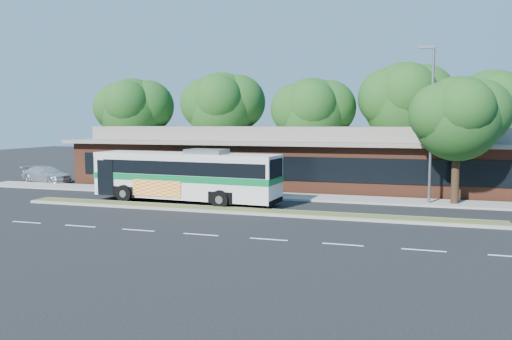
# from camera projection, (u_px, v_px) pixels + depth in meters

# --- Properties ---
(ground) EXTENTS (120.00, 120.00, 0.00)m
(ground) POSITION_uv_depth(u_px,v_px,m) (239.00, 214.00, 25.97)
(ground) COLOR black
(ground) RESTS_ON ground
(median_strip) EXTENTS (26.00, 1.10, 0.15)m
(median_strip) POSITION_uv_depth(u_px,v_px,m) (242.00, 211.00, 26.53)
(median_strip) COLOR #4C5C27
(median_strip) RESTS_ON ground
(sidewalk) EXTENTS (44.00, 2.60, 0.12)m
(sidewalk) POSITION_uv_depth(u_px,v_px,m) (271.00, 196.00, 32.06)
(sidewalk) COLOR gray
(sidewalk) RESTS_ON ground
(parking_lot) EXTENTS (14.00, 12.00, 0.01)m
(parking_lot) POSITION_uv_depth(u_px,v_px,m) (70.00, 181.00, 40.69)
(parking_lot) COLOR black
(parking_lot) RESTS_ON ground
(plaza_building) EXTENTS (33.20, 11.20, 4.45)m
(plaza_building) POSITION_uv_depth(u_px,v_px,m) (293.00, 157.00, 38.14)
(plaza_building) COLOR #5C2E1D
(plaza_building) RESTS_ON ground
(lamp_post) EXTENTS (0.93, 0.18, 9.07)m
(lamp_post) POSITION_uv_depth(u_px,v_px,m) (431.00, 120.00, 28.46)
(lamp_post) COLOR slate
(lamp_post) RESTS_ON ground
(tree_bg_a) EXTENTS (6.47, 5.80, 8.63)m
(tree_bg_a) POSITION_uv_depth(u_px,v_px,m) (138.00, 110.00, 44.04)
(tree_bg_a) COLOR black
(tree_bg_a) RESTS_ON ground
(tree_bg_b) EXTENTS (6.69, 6.00, 9.00)m
(tree_bg_b) POSITION_uv_depth(u_px,v_px,m) (227.00, 106.00, 42.66)
(tree_bg_b) COLOR black
(tree_bg_b) RESTS_ON ground
(tree_bg_c) EXTENTS (6.24, 5.60, 8.26)m
(tree_bg_c) POSITION_uv_depth(u_px,v_px,m) (317.00, 112.00, 39.45)
(tree_bg_c) COLOR black
(tree_bg_c) RESTS_ON ground
(tree_bg_d) EXTENTS (6.91, 6.20, 9.37)m
(tree_bg_d) POSITION_uv_depth(u_px,v_px,m) (410.00, 101.00, 38.30)
(tree_bg_d) COLOR black
(tree_bg_d) RESTS_ON ground
(tree_bg_e) EXTENTS (6.47, 5.80, 8.50)m
(tree_bg_e) POSITION_uv_depth(u_px,v_px,m) (497.00, 109.00, 35.68)
(tree_bg_e) COLOR black
(tree_bg_e) RESTS_ON ground
(transit_bus) EXTENTS (11.59, 3.38, 3.21)m
(transit_bus) POSITION_uv_depth(u_px,v_px,m) (186.00, 173.00, 29.53)
(transit_bus) COLOR silver
(transit_bus) RESTS_ON ground
(sedan) EXTENTS (4.74, 2.68, 1.30)m
(sedan) POSITION_uv_depth(u_px,v_px,m) (47.00, 174.00, 39.51)
(sedan) COLOR silver
(sedan) RESTS_ON ground
(sidewalk_tree) EXTENTS (5.37, 4.81, 7.37)m
(sidewalk_tree) POSITION_uv_depth(u_px,v_px,m) (464.00, 117.00, 28.23)
(sidewalk_tree) COLOR black
(sidewalk_tree) RESTS_ON ground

